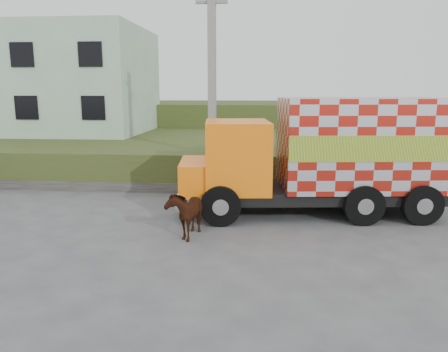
# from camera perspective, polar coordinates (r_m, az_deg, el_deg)

# --- Properties ---
(ground) EXTENTS (120.00, 120.00, 0.00)m
(ground) POSITION_cam_1_polar(r_m,az_deg,el_deg) (13.13, 0.58, -6.56)
(ground) COLOR #474749
(ground) RESTS_ON ground
(embankment) EXTENTS (40.00, 12.00, 1.50)m
(embankment) POSITION_cam_1_polar(r_m,az_deg,el_deg) (22.72, 2.55, 3.00)
(embankment) COLOR #2A4E1A
(embankment) RESTS_ON ground
(embankment_far) EXTENTS (40.00, 12.00, 3.00)m
(embankment_far) POSITION_cam_1_polar(r_m,az_deg,el_deg) (34.56, 3.44, 7.09)
(embankment_far) COLOR #2A4E1A
(embankment_far) RESTS_ON ground
(retaining_strip) EXTENTS (16.00, 0.50, 0.40)m
(retaining_strip) POSITION_cam_1_polar(r_m,az_deg,el_deg) (17.35, -4.94, -1.48)
(retaining_strip) COLOR #595651
(retaining_strip) RESTS_ON ground
(building) EXTENTS (10.00, 8.00, 6.00)m
(building) POSITION_cam_1_polar(r_m,az_deg,el_deg) (28.13, -20.57, 11.56)
(building) COLOR #AFCDB0
(building) RESTS_ON embankment
(utility_pole) EXTENTS (1.20, 0.30, 8.00)m
(utility_pole) POSITION_cam_1_polar(r_m,az_deg,el_deg) (17.17, -1.57, 11.46)
(utility_pole) COLOR gray
(utility_pole) RESTS_ON ground
(cargo_truck) EXTENTS (8.64, 3.68, 3.75)m
(cargo_truck) POSITION_cam_1_polar(r_m,az_deg,el_deg) (14.44, 13.08, 2.67)
(cargo_truck) COLOR black
(cargo_truck) RESTS_ON ground
(cow) EXTENTS (0.93, 1.69, 1.36)m
(cow) POSITION_cam_1_polar(r_m,az_deg,el_deg) (12.17, -4.99, -4.70)
(cow) COLOR black
(cow) RESTS_ON ground
(pedestrian) EXTENTS (0.75, 0.63, 1.75)m
(pedestrian) POSITION_cam_1_polar(r_m,az_deg,el_deg) (19.69, 8.11, 6.37)
(pedestrian) COLOR #2A2725
(pedestrian) RESTS_ON embankment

